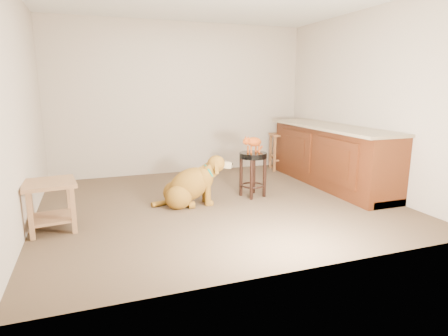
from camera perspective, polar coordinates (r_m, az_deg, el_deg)
name	(u,v)px	position (r m, az deg, el deg)	size (l,w,h in m)	color
floor	(219,203)	(5.02, -0.81, -5.35)	(4.50, 4.00, 0.01)	#4F3D2C
room_shell	(218,74)	(4.78, -0.88, 14.16)	(4.54, 4.04, 2.62)	#B7A794
cabinet_run	(331,158)	(6.05, 15.93, 1.54)	(0.70, 2.56, 0.94)	#4D220D
padded_stool	(253,165)	(5.23, 4.42, 0.39)	(0.40, 0.40, 0.63)	black
wood_stool	(280,151)	(7.01, 8.55, 2.55)	(0.43, 0.43, 0.67)	brown
side_table	(50,198)	(4.41, -24.94, -4.22)	(0.58, 0.58, 0.54)	#956945
golden_retriever	(190,186)	(4.90, -5.16, -2.71)	(1.08, 0.56, 0.69)	brown
tabby_kitten	(253,142)	(5.17, 4.39, 3.91)	(0.39, 0.24, 0.26)	#8C360E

